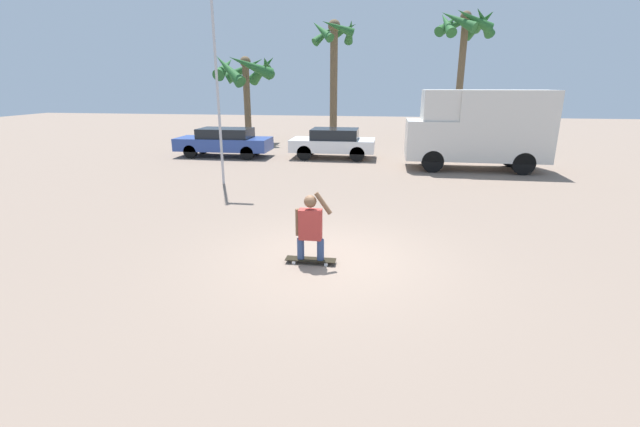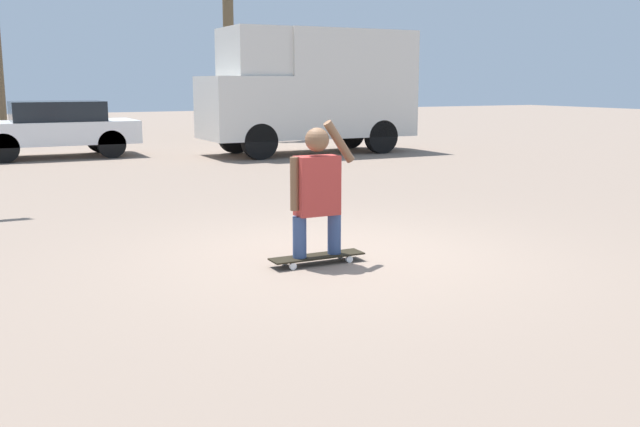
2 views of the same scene
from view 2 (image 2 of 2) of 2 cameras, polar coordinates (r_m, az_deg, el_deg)
The scene contains 5 objects.
ground_plane at distance 7.74m, azimuth 1.53°, elevation -3.37°, with size 80.00×80.00×0.00m, color gray.
skateboard at distance 7.36m, azimuth -0.23°, elevation -3.49°, with size 1.01×0.24×0.09m.
person_skateboarder at distance 7.22m, azimuth -0.24°, elevation 2.25°, with size 0.72×0.24×1.39m.
camper_van at distance 18.97m, azimuth -0.63°, elevation 10.09°, with size 5.58×2.02×3.20m.
parked_car_white at distance 19.11m, azimuth -20.42°, elevation 6.49°, with size 3.96×1.86×1.39m.
Camera 2 is at (-3.57, -6.62, 1.84)m, focal length 40.00 mm.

